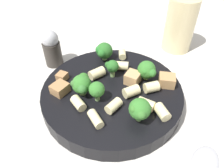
# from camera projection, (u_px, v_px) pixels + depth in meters

# --- Properties ---
(ground_plane) EXTENTS (2.00, 2.00, 0.00)m
(ground_plane) POSITION_uv_depth(u_px,v_px,m) (112.00, 100.00, 0.39)
(ground_plane) COLOR beige
(pasta_bowl) EXTENTS (0.24, 0.24, 0.03)m
(pasta_bowl) POSITION_uv_depth(u_px,v_px,m) (112.00, 93.00, 0.38)
(pasta_bowl) COLOR black
(pasta_bowl) RESTS_ON ground_plane
(broccoli_floret_0) EXTENTS (0.03, 0.02, 0.03)m
(broccoli_floret_0) POSITION_uv_depth(u_px,v_px,m) (112.00, 67.00, 0.39)
(broccoli_floret_0) COLOR #84AD60
(broccoli_floret_0) RESTS_ON pasta_bowl
(broccoli_floret_1) EXTENTS (0.03, 0.04, 0.04)m
(broccoli_floret_1) POSITION_uv_depth(u_px,v_px,m) (104.00, 51.00, 0.43)
(broccoli_floret_1) COLOR #9EC175
(broccoli_floret_1) RESTS_ON pasta_bowl
(broccoli_floret_2) EXTENTS (0.03, 0.03, 0.04)m
(broccoli_floret_2) POSITION_uv_depth(u_px,v_px,m) (140.00, 109.00, 0.31)
(broccoli_floret_2) COLOR #84AD60
(broccoli_floret_2) RESTS_ON pasta_bowl
(broccoli_floret_3) EXTENTS (0.03, 0.03, 0.04)m
(broccoli_floret_3) POSITION_uv_depth(u_px,v_px,m) (97.00, 90.00, 0.34)
(broccoli_floret_3) COLOR #84AD60
(broccoli_floret_3) RESTS_ON pasta_bowl
(broccoli_floret_4) EXTENTS (0.03, 0.04, 0.04)m
(broccoli_floret_4) POSITION_uv_depth(u_px,v_px,m) (82.00, 84.00, 0.35)
(broccoli_floret_4) COLOR #93B766
(broccoli_floret_4) RESTS_ON pasta_bowl
(broccoli_floret_5) EXTENTS (0.03, 0.03, 0.04)m
(broccoli_floret_5) POSITION_uv_depth(u_px,v_px,m) (147.00, 70.00, 0.38)
(broccoli_floret_5) COLOR #9EC175
(broccoli_floret_5) RESTS_ON pasta_bowl
(rigatoni_0) EXTENTS (0.03, 0.03, 0.02)m
(rigatoni_0) POSITION_uv_depth(u_px,v_px,m) (97.00, 73.00, 0.39)
(rigatoni_0) COLOR beige
(rigatoni_0) RESTS_ON pasta_bowl
(rigatoni_1) EXTENTS (0.03, 0.03, 0.02)m
(rigatoni_1) POSITION_uv_depth(u_px,v_px,m) (131.00, 91.00, 0.36)
(rigatoni_1) COLOR beige
(rigatoni_1) RESTS_ON pasta_bowl
(rigatoni_2) EXTENTS (0.03, 0.03, 0.02)m
(rigatoni_2) POSITION_uv_depth(u_px,v_px,m) (162.00, 112.00, 0.33)
(rigatoni_2) COLOR beige
(rigatoni_2) RESTS_ON pasta_bowl
(rigatoni_3) EXTENTS (0.03, 0.03, 0.02)m
(rigatoni_3) POSITION_uv_depth(u_px,v_px,m) (78.00, 103.00, 0.34)
(rigatoni_3) COLOR beige
(rigatoni_3) RESTS_ON pasta_bowl
(rigatoni_4) EXTENTS (0.03, 0.03, 0.02)m
(rigatoni_4) POSITION_uv_depth(u_px,v_px,m) (151.00, 87.00, 0.37)
(rigatoni_4) COLOR beige
(rigatoni_4) RESTS_ON pasta_bowl
(rigatoni_5) EXTENTS (0.03, 0.03, 0.01)m
(rigatoni_5) POSITION_uv_depth(u_px,v_px,m) (95.00, 119.00, 0.32)
(rigatoni_5) COLOR beige
(rigatoni_5) RESTS_ON pasta_bowl
(rigatoni_6) EXTENTS (0.02, 0.03, 0.02)m
(rigatoni_6) POSITION_uv_depth(u_px,v_px,m) (114.00, 106.00, 0.33)
(rigatoni_6) COLOR beige
(rigatoni_6) RESTS_ON pasta_bowl
(rigatoni_7) EXTENTS (0.03, 0.02, 0.02)m
(rigatoni_7) POSITION_uv_depth(u_px,v_px,m) (146.00, 104.00, 0.34)
(rigatoni_7) COLOR beige
(rigatoni_7) RESTS_ON pasta_bowl
(rigatoni_8) EXTENTS (0.03, 0.02, 0.02)m
(rigatoni_8) POSITION_uv_depth(u_px,v_px,m) (121.00, 66.00, 0.41)
(rigatoni_8) COLOR beige
(rigatoni_8) RESTS_ON pasta_bowl
(rigatoni_9) EXTENTS (0.02, 0.03, 0.01)m
(rigatoni_9) POSITION_uv_depth(u_px,v_px,m) (122.00, 54.00, 0.44)
(rigatoni_9) COLOR beige
(rigatoni_9) RESTS_ON pasta_bowl
(chicken_chunk_0) EXTENTS (0.03, 0.03, 0.02)m
(chicken_chunk_0) POSITION_uv_depth(u_px,v_px,m) (167.00, 80.00, 0.38)
(chicken_chunk_0) COLOR tan
(chicken_chunk_0) RESTS_ON pasta_bowl
(chicken_chunk_1) EXTENTS (0.02, 0.02, 0.01)m
(chicken_chunk_1) POSITION_uv_depth(u_px,v_px,m) (62.00, 77.00, 0.39)
(chicken_chunk_1) COLOR #A87A4C
(chicken_chunk_1) RESTS_ON pasta_bowl
(chicken_chunk_2) EXTENTS (0.03, 0.03, 0.02)m
(chicken_chunk_2) POSITION_uv_depth(u_px,v_px,m) (60.00, 89.00, 0.36)
(chicken_chunk_2) COLOR #A87A4C
(chicken_chunk_2) RESTS_ON pasta_bowl
(chicken_chunk_3) EXTENTS (0.03, 0.03, 0.02)m
(chicken_chunk_3) POSITION_uv_depth(u_px,v_px,m) (133.00, 78.00, 0.38)
(chicken_chunk_3) COLOR tan
(chicken_chunk_3) RESTS_ON pasta_bowl
(drinking_glass) EXTENTS (0.07, 0.07, 0.12)m
(drinking_glass) POSITION_uv_depth(u_px,v_px,m) (179.00, 28.00, 0.49)
(drinking_glass) COLOR beige
(drinking_glass) RESTS_ON ground_plane
(pepper_shaker) EXTENTS (0.04, 0.04, 0.08)m
(pepper_shaker) POSITION_uv_depth(u_px,v_px,m) (52.00, 48.00, 0.45)
(pepper_shaker) COLOR #332D28
(pepper_shaker) RESTS_ON ground_plane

